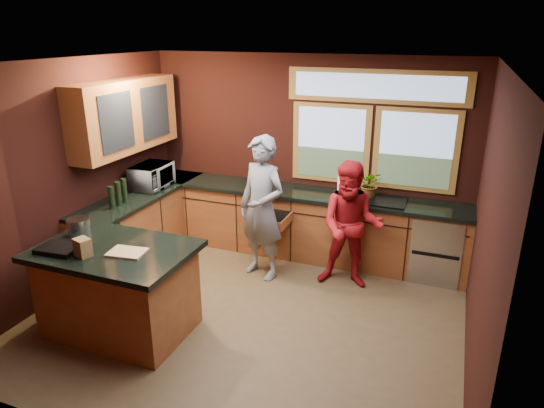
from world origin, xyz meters
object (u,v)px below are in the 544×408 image
Objects in this scene: cutting_board at (127,252)px; stock_pot at (79,227)px; person_grey at (262,208)px; island at (119,289)px; person_red at (351,226)px.

cutting_board is 1.46× the size of stock_pot.
person_grey is 7.57× the size of stock_pot.
island is at bearing 165.96° from cutting_board.
stock_pot is at bearing -152.74° from person_red.
stock_pot is at bearing -114.89° from person_grey.
stock_pot is (-0.55, 0.15, 0.56)m from island.
island is at bearing -99.64° from person_grey.
person_grey is 1.86m from cutting_board.
person_red reaches higher than cutting_board.
island is at bearing -15.26° from stock_pot.
person_red is 2.59m from cutting_board.
island is 2.71m from person_red.
person_red reaches higher than stock_pot.
island is 0.98× the size of person_red.
stock_pot is (-1.46, -1.52, 0.13)m from person_grey.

